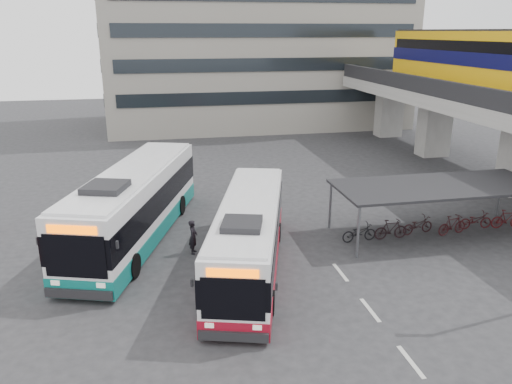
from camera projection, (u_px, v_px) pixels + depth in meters
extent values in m
plane|color=#28282B|center=(282.00, 278.00, 20.24)|extent=(120.00, 120.00, 0.00)
cube|color=gray|center=(434.00, 127.00, 39.52)|extent=(2.20, 1.60, 4.60)
cube|color=gray|center=(389.00, 112.00, 46.98)|extent=(2.20, 1.60, 4.60)
cube|color=gray|center=(487.00, 102.00, 33.08)|extent=(8.00, 32.00, 0.90)
cube|color=black|center=(437.00, 88.00, 32.07)|extent=(0.35, 32.00, 1.10)
cube|color=#E7A80D|center=(482.00, 62.00, 33.29)|extent=(2.90, 20.00, 3.90)
cube|color=#0A0A3B|center=(483.00, 59.00, 33.22)|extent=(2.98, 20.02, 0.90)
cube|color=black|center=(484.00, 46.00, 32.98)|extent=(2.96, 19.20, 0.70)
cube|color=black|center=(486.00, 31.00, 32.69)|extent=(2.70, 19.60, 0.25)
cylinder|color=#595B60|center=(330.00, 206.00, 25.04)|extent=(0.12, 0.12, 2.40)
cylinder|color=#595B60|center=(500.00, 194.00, 26.86)|extent=(0.12, 0.12, 2.40)
cylinder|color=#595B60|center=(358.00, 233.00, 21.69)|extent=(0.12, 0.12, 2.40)
cube|color=black|center=(439.00, 186.00, 23.88)|extent=(10.00, 4.00, 0.12)
imported|color=black|center=(358.00, 232.00, 23.75)|extent=(1.71, 0.60, 0.90)
imported|color=black|center=(389.00, 228.00, 24.03)|extent=(1.66, 0.47, 1.00)
imported|color=black|center=(420.00, 227.00, 24.35)|extent=(1.72, 0.60, 0.90)
imported|color=black|center=(450.00, 223.00, 24.64)|extent=(1.66, 0.47, 1.00)
imported|color=#350C0F|center=(478.00, 222.00, 24.95)|extent=(1.71, 0.60, 0.90)
imported|color=#3F0C0F|center=(507.00, 219.00, 25.24)|extent=(1.66, 0.47, 1.00)
cube|color=gray|center=(254.00, 1.00, 51.09)|extent=(30.00, 15.00, 25.00)
cube|color=beige|center=(411.00, 362.00, 15.11)|extent=(0.15, 1.60, 0.01)
cube|color=beige|center=(370.00, 310.00, 17.91)|extent=(0.15, 1.60, 0.01)
cube|color=beige|center=(340.00, 272.00, 20.71)|extent=(0.15, 1.60, 0.01)
cube|color=white|center=(249.00, 233.00, 20.52)|extent=(5.20, 11.03, 2.48)
cube|color=maroon|center=(249.00, 258.00, 20.88)|extent=(5.25, 11.08, 0.68)
cube|color=black|center=(249.00, 230.00, 20.49)|extent=(5.26, 11.06, 1.04)
cube|color=#FA5C00|center=(233.00, 273.00, 15.11)|extent=(1.57, 0.52, 0.27)
cube|color=black|center=(242.00, 224.00, 17.52)|extent=(1.72, 1.77, 0.25)
cylinder|color=black|center=(210.00, 300.00, 17.69)|extent=(0.51, 0.94, 0.90)
cylinder|color=black|center=(278.00, 232.00, 23.68)|extent=(0.51, 0.94, 0.90)
cube|color=white|center=(135.00, 201.00, 23.60)|extent=(6.32, 12.58, 2.84)
cube|color=#0B6861|center=(137.00, 227.00, 24.01)|extent=(6.37, 12.63, 0.77)
cube|color=black|center=(135.00, 199.00, 23.56)|extent=(6.39, 12.62, 1.19)
cube|color=#FA5C00|center=(72.00, 230.00, 17.43)|extent=(1.78, 0.64, 0.31)
cube|color=black|center=(106.00, 187.00, 20.17)|extent=(2.01, 2.06, 0.29)
cylinder|color=black|center=(75.00, 263.00, 20.41)|extent=(0.61, 1.08, 1.03)
cylinder|color=black|center=(180.00, 205.00, 27.17)|extent=(0.61, 1.08, 1.03)
imported|color=black|center=(193.00, 237.00, 22.30)|extent=(0.50, 0.65, 1.57)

